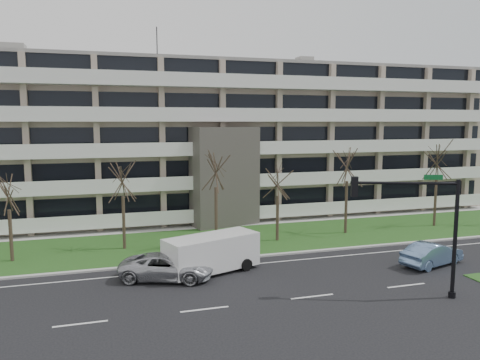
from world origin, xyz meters
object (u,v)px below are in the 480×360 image
object	(u,v)px
blue_sedan	(432,254)
white_van	(213,250)
silver_pickup	(167,267)
traffic_signal	(420,219)

from	to	relation	value
blue_sedan	white_van	world-z (taller)	white_van
silver_pickup	traffic_signal	size ratio (longest dim) A/B	0.84
silver_pickup	traffic_signal	bearing A→B (deg)	-98.42
white_van	traffic_signal	bearing A→B (deg)	-57.25
silver_pickup	blue_sedan	bearing A→B (deg)	-77.87
silver_pickup	blue_sedan	size ratio (longest dim) A/B	1.19
silver_pickup	white_van	distance (m)	3.12
blue_sedan	white_van	distance (m)	14.54
blue_sedan	traffic_signal	xyz separation A→B (m)	(-4.61, -4.45, 3.56)
silver_pickup	white_van	world-z (taller)	white_van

